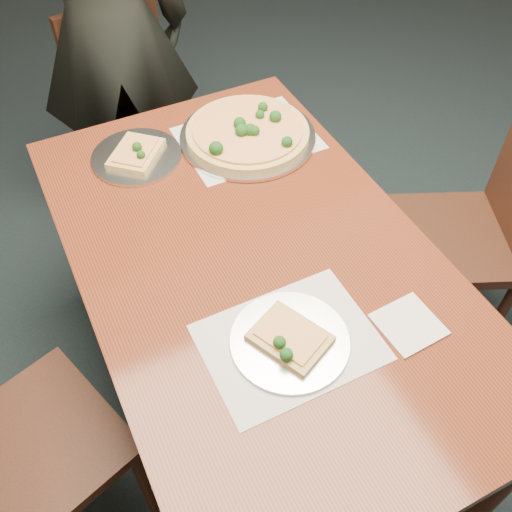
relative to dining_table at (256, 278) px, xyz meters
name	(u,v)px	position (x,y,z in m)	size (l,w,h in m)	color
ground	(304,372)	(0.19, -0.01, -0.66)	(8.00, 8.00, 0.00)	black
dining_table	(256,278)	(0.00, 0.00, 0.00)	(0.90, 1.50, 0.75)	#501F10
chair_far	(135,107)	(0.01, 1.14, -0.14)	(0.49, 0.49, 0.91)	black
chair_right	(479,225)	(0.83, -0.03, -0.14)	(0.55, 0.55, 0.91)	black
diner	(107,28)	(-0.04, 1.15, 0.21)	(0.63, 0.41, 1.73)	black
placemat_main	(248,138)	(0.20, 0.46, 0.09)	(0.42, 0.32, 0.00)	white
placemat_near	(290,342)	(-0.05, -0.28, 0.09)	(0.40, 0.30, 0.00)	white
pizza_pan	(248,133)	(0.20, 0.46, 0.11)	(0.44, 0.44, 0.08)	silver
slice_plate_near	(290,340)	(-0.05, -0.28, 0.11)	(0.28, 0.28, 0.06)	silver
slice_plate_far	(136,155)	(-0.15, 0.53, 0.10)	(0.28, 0.28, 0.06)	silver
napkin	(409,324)	(0.23, -0.36, 0.09)	(0.14, 0.14, 0.01)	white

